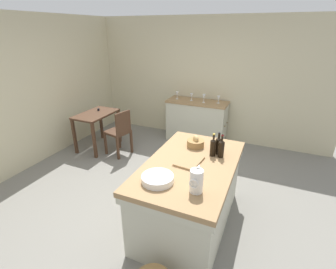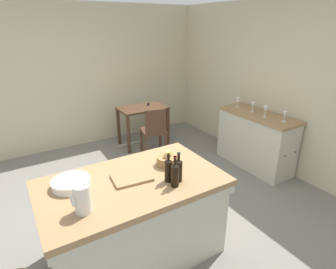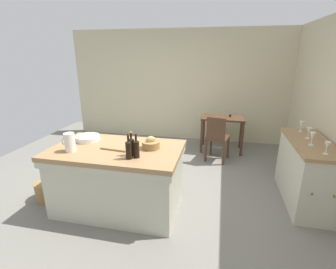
% 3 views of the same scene
% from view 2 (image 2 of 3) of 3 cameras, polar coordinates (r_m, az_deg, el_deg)
% --- Properties ---
extents(ground_plane, '(6.76, 6.76, 0.00)m').
position_cam_2_polar(ground_plane, '(3.62, -6.91, -16.12)').
color(ground_plane, slate).
extents(wall_back, '(5.32, 0.12, 2.60)m').
position_cam_2_polar(wall_back, '(5.42, -19.52, 10.97)').
color(wall_back, beige).
rests_on(wall_back, ground).
extents(wall_right, '(0.12, 5.20, 2.60)m').
position_cam_2_polar(wall_right, '(4.65, 23.04, 8.80)').
color(wall_right, beige).
rests_on(wall_right, ground).
extents(island_table, '(1.69, 1.01, 0.88)m').
position_cam_2_polar(island_table, '(2.83, -7.10, -16.50)').
color(island_table, '#99754C').
rests_on(island_table, ground).
extents(side_cabinet, '(0.52, 1.31, 0.91)m').
position_cam_2_polar(side_cabinet, '(4.71, 17.80, -1.14)').
color(side_cabinet, '#99754C').
rests_on(side_cabinet, ground).
extents(writing_desk, '(0.91, 0.57, 0.81)m').
position_cam_2_polar(writing_desk, '(5.29, -5.29, 4.42)').
color(writing_desk, '#472D1E').
rests_on(writing_desk, ground).
extents(wooden_chair, '(0.48, 0.48, 0.92)m').
position_cam_2_polar(wooden_chair, '(4.78, -2.94, 0.85)').
color(wooden_chair, '#472D1E').
rests_on(wooden_chair, ground).
extents(pitcher, '(0.17, 0.13, 0.28)m').
position_cam_2_polar(pitcher, '(2.22, -17.46, -12.61)').
color(pitcher, silver).
rests_on(pitcher, island_table).
extents(wash_bowl, '(0.33, 0.33, 0.07)m').
position_cam_2_polar(wash_bowl, '(2.61, -19.61, -9.52)').
color(wash_bowl, silver).
rests_on(wash_bowl, island_table).
extents(bread_basket, '(0.23, 0.23, 0.16)m').
position_cam_2_polar(bread_basket, '(2.81, -0.07, -5.28)').
color(bread_basket, olive).
rests_on(bread_basket, island_table).
extents(cutting_board, '(0.38, 0.29, 0.02)m').
position_cam_2_polar(cutting_board, '(2.61, -7.58, -8.92)').
color(cutting_board, '#99754C').
rests_on(cutting_board, island_table).
extents(wine_bottle_dark, '(0.07, 0.07, 0.29)m').
position_cam_2_polar(wine_bottle_dark, '(2.51, 2.20, -7.35)').
color(wine_bottle_dark, black).
rests_on(wine_bottle_dark, island_table).
extents(wine_bottle_amber, '(0.07, 0.07, 0.29)m').
position_cam_2_polar(wine_bottle_amber, '(2.51, 0.09, -7.32)').
color(wine_bottle_amber, black).
rests_on(wine_bottle_amber, island_table).
extents(wine_bottle_green, '(0.07, 0.07, 0.30)m').
position_cam_2_polar(wine_bottle_green, '(2.43, 1.45, -8.28)').
color(wine_bottle_green, black).
rests_on(wine_bottle_green, island_table).
extents(wine_glass_far_left, '(0.07, 0.07, 0.15)m').
position_cam_2_polar(wine_glass_far_left, '(4.28, 23.22, 3.84)').
color(wine_glass_far_left, white).
rests_on(wine_glass_far_left, side_cabinet).
extents(wine_glass_left, '(0.07, 0.07, 0.18)m').
position_cam_2_polar(wine_glass_left, '(4.39, 19.68, 4.96)').
color(wine_glass_left, white).
rests_on(wine_glass_left, side_cabinet).
extents(wine_glass_middle, '(0.07, 0.07, 0.15)m').
position_cam_2_polar(wine_glass_middle, '(4.60, 17.31, 5.83)').
color(wine_glass_middle, white).
rests_on(wine_glass_middle, side_cabinet).
extents(wine_glass_right, '(0.07, 0.07, 0.16)m').
position_cam_2_polar(wine_glass_right, '(4.81, 14.36, 6.88)').
color(wine_glass_right, white).
rests_on(wine_glass_right, side_cabinet).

